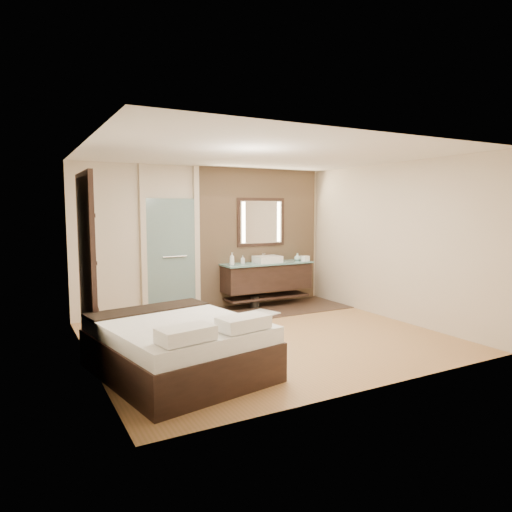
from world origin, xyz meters
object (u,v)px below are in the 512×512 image
vanity (267,277)px  mirror_unit (261,222)px  bed (178,346)px  waste_bin (255,302)px

vanity → mirror_unit: (0.00, 0.24, 1.07)m
vanity → bed: bearing=-135.2°
bed → waste_bin: 3.62m
vanity → bed: size_ratio=0.81×
bed → vanity: bearing=34.2°
bed → mirror_unit: bearing=36.6°
mirror_unit → waste_bin: bearing=-135.3°
vanity → mirror_unit: size_ratio=1.75×
mirror_unit → waste_bin: mirror_unit is taller
mirror_unit → bed: mirror_unit is taller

